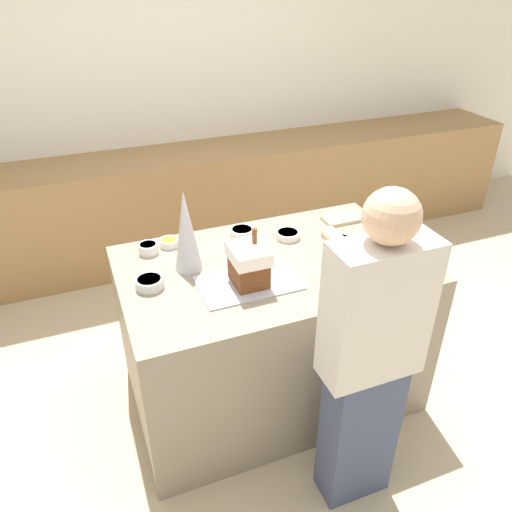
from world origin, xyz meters
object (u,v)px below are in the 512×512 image
candy_bowl_far_left (341,241)px  candy_bowl_front_corner (149,282)px  candy_bowl_near_tray_right (148,248)px  candy_bowl_behind_tray (242,233)px  gingerbread_house (249,264)px  baking_tray (249,283)px  candy_bowl_beside_tree (288,234)px  person (369,360)px  candy_bowl_far_right (169,242)px  cookbook (343,219)px  decorative_tree (186,231)px

candy_bowl_far_left → candy_bowl_front_corner: 1.05m
candy_bowl_near_tray_right → candy_bowl_behind_tray: (0.52, -0.02, 0.00)m
gingerbread_house → candy_bowl_far_left: 0.63m
baking_tray → candy_bowl_beside_tree: size_ratio=3.50×
candy_bowl_front_corner → person: person is taller
candy_bowl_near_tray_right → candy_bowl_behind_tray: bearing=-2.3°
candy_bowl_behind_tray → candy_bowl_near_tray_right: bearing=177.7°
gingerbread_house → baking_tray: bearing=-142.9°
candy_bowl_near_tray_right → candy_bowl_far_right: candy_bowl_near_tray_right is taller
candy_bowl_behind_tray → candy_bowl_far_right: bearing=172.0°
candy_bowl_far_left → cookbook: (0.15, 0.24, -0.01)m
candy_bowl_far_left → candy_bowl_near_tray_right: candy_bowl_near_tray_right is taller
baking_tray → gingerbread_house: size_ratio=1.81×
gingerbread_house → candy_bowl_front_corner: 0.47m
decorative_tree → candy_bowl_far_right: (-0.04, 0.26, -0.19)m
gingerbread_house → decorative_tree: size_ratio=0.63×
baking_tray → candy_bowl_behind_tray: bearing=74.1°
candy_bowl_far_right → person: bearing=-62.1°
decorative_tree → candy_bowl_front_corner: decorative_tree is taller
decorative_tree → cookbook: decorative_tree is taller
candy_bowl_front_corner → candy_bowl_near_tray_right: 0.33m
gingerbread_house → candy_bowl_beside_tree: 0.51m
candy_bowl_far_right → cookbook: candy_bowl_far_right is taller
candy_bowl_far_right → decorative_tree: bearing=-80.8°
gingerbread_house → candy_bowl_near_tray_right: 0.61m
gingerbread_house → candy_bowl_far_left: bearing=16.5°
candy_bowl_far_left → candy_bowl_behind_tray: bearing=150.7°
candy_bowl_front_corner → candy_bowl_beside_tree: 0.83m
candy_bowl_front_corner → candy_bowl_behind_tray: size_ratio=1.00×
baking_tray → gingerbread_house: (0.00, 0.00, 0.11)m
decorative_tree → candy_bowl_behind_tray: 0.45m
decorative_tree → candy_bowl_near_tray_right: 0.33m
cookbook → candy_bowl_far_right: bearing=175.6°
baking_tray → candy_bowl_behind_tray: (0.13, 0.44, 0.03)m
gingerbread_house → decorative_tree: (-0.23, 0.24, 0.10)m
gingerbread_house → decorative_tree: 0.35m
gingerbread_house → candy_bowl_behind_tray: size_ratio=1.97×
gingerbread_house → candy_bowl_behind_tray: (0.13, 0.44, -0.08)m
decorative_tree → person: person is taller
candy_bowl_far_left → candy_bowl_beside_tree: size_ratio=0.86×
baking_tray → candy_bowl_behind_tray: candy_bowl_behind_tray is taller
candy_bowl_near_tray_right → candy_bowl_far_left: bearing=-16.1°
candy_bowl_far_left → candy_bowl_beside_tree: same height
candy_bowl_far_left → baking_tray: bearing=-163.5°
candy_bowl_beside_tree → candy_bowl_far_right: (-0.63, 0.15, 0.00)m
candy_bowl_beside_tree → candy_bowl_behind_tray: size_ratio=1.02×
baking_tray → candy_bowl_front_corner: 0.47m
candy_bowl_behind_tray → cookbook: candy_bowl_behind_tray is taller
candy_bowl_far_right → person: size_ratio=0.07×
baking_tray → candy_bowl_near_tray_right: (-0.39, 0.46, 0.03)m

